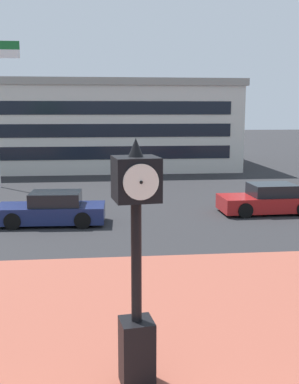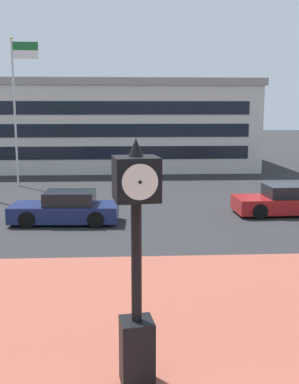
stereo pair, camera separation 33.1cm
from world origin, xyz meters
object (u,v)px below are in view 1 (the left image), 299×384
car_street_far (268,200)px  civic_building (98,124)px  street_clock (136,264)px  car_street_mid (52,210)px

car_street_far → civic_building: 20.73m
car_street_far → civic_building: (-7.45, 19.15, 2.74)m
car_street_far → civic_building: civic_building is taller
street_clock → civic_building: civic_building is taller
street_clock → car_street_far: (6.73, 12.40, -1.49)m
car_street_mid → civic_building: 20.49m
street_clock → car_street_far: size_ratio=0.97×
street_clock → car_street_mid: 11.68m
car_street_mid → car_street_far: (9.20, 1.09, 0.00)m
civic_building → car_street_mid: bearing=-95.0°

